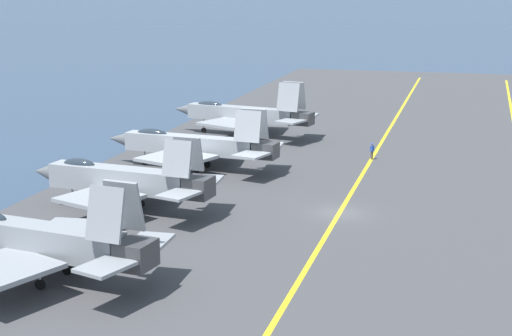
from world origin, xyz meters
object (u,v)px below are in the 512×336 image
at_px(parked_jet_fourth, 244,114).
at_px(crew_blue_vest, 372,150).
at_px(parked_jet_nearest, 40,240).
at_px(parked_jet_second, 122,180).
at_px(parked_jet_third, 193,145).

bearing_deg(parked_jet_fourth, crew_blue_vest, -117.96).
xyz_separation_m(parked_jet_nearest, parked_jet_fourth, (46.04, 0.95, 0.13)).
xyz_separation_m(parked_jet_second, parked_jet_third, (14.63, -0.52, -0.14)).
bearing_deg(parked_jet_nearest, crew_blue_vest, -21.19).
bearing_deg(crew_blue_vest, parked_jet_third, 119.12).
relative_size(parked_jet_second, parked_jet_fourth, 0.88).
height_order(parked_jet_second, crew_blue_vest, parked_jet_second).
distance_m(parked_jet_second, parked_jet_third, 14.64).
bearing_deg(parked_jet_third, parked_jet_second, 177.97).
xyz_separation_m(parked_jet_nearest, crew_blue_vest, (37.77, -14.64, -1.54)).
distance_m(parked_jet_nearest, parked_jet_second, 14.52).
relative_size(parked_jet_second, crew_blue_vest, 9.18).
height_order(parked_jet_nearest, parked_jet_second, parked_jet_nearest).
distance_m(parked_jet_nearest, parked_jet_fourth, 46.05).
distance_m(parked_jet_nearest, crew_blue_vest, 40.53).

